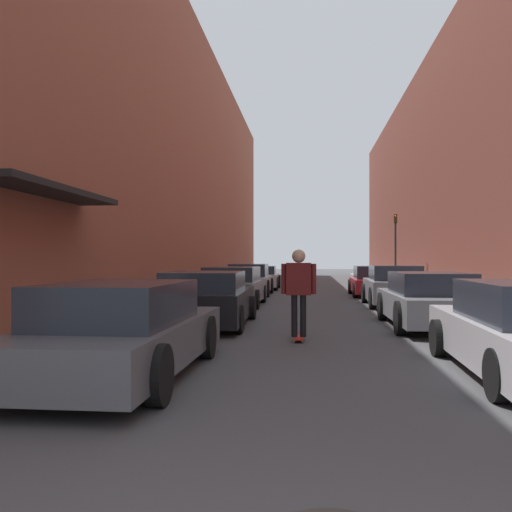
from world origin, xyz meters
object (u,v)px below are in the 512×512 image
parked_car_left_2 (233,287)px  skateboarder (299,284)px  parked_car_left_3 (249,280)px  parked_car_left_4 (259,278)px  parked_car_right_3 (375,282)px  parked_car_right_1 (429,300)px  traffic_light (395,243)px  parked_car_right_2 (394,286)px  parked_car_left_0 (123,331)px  parked_car_left_1 (206,299)px

parked_car_left_2 → skateboarder: skateboarder is taller
parked_car_left_3 → parked_car_left_4: parked_car_left_3 is taller
parked_car_right_3 → skateboarder: bearing=-102.6°
parked_car_right_1 → parked_car_right_3: size_ratio=1.09×
traffic_light → parked_car_right_2: bearing=-98.7°
parked_car_left_2 → parked_car_left_3: bearing=90.1°
parked_car_left_0 → traffic_light: size_ratio=1.31×
parked_car_left_2 → skateboarder: bearing=-73.4°
parked_car_left_2 → parked_car_right_3: 7.49m
parked_car_right_3 → skateboarder: (-2.95, -13.20, 0.48)m
parked_car_left_3 → parked_car_left_4: bearing=90.0°
parked_car_right_1 → parked_car_left_0: bearing=-131.1°
parked_car_left_3 → parked_car_right_1: (5.30, -10.85, -0.02)m
parked_car_left_4 → parked_car_left_0: bearing=-89.8°
parked_car_left_3 → parked_car_right_2: (5.37, -5.03, 0.01)m
parked_car_right_2 → traffic_light: size_ratio=1.15×
parked_car_left_4 → parked_car_right_1: 16.36m
parked_car_left_1 → parked_car_right_3: size_ratio=1.08×
parked_car_left_4 → parked_car_right_3: 7.05m
parked_car_left_1 → skateboarder: 3.21m
parked_car_right_3 → parked_car_left_0: bearing=-107.3°
parked_car_left_0 → skateboarder: 4.32m
parked_car_left_3 → parked_car_left_4: (-0.00, 4.63, -0.06)m
parked_car_left_1 → parked_car_left_4: bearing=90.5°
parked_car_left_0 → parked_car_left_1: bearing=89.5°
skateboarder → parked_car_right_1: bearing=38.7°
parked_car_left_0 → parked_car_right_1: parked_car_left_0 is taller
parked_car_right_1 → skateboarder: skateboarder is taller
traffic_light → parked_car_right_3: bearing=-108.5°
parked_car_left_2 → parked_car_left_3: size_ratio=1.13×
parked_car_left_3 → traffic_light: size_ratio=1.08×
parked_car_left_4 → parked_car_right_3: parked_car_right_3 is taller
parked_car_left_3 → traffic_light: (6.83, 4.51, 1.72)m
parked_car_left_1 → traffic_light: traffic_light is taller
parked_car_left_1 → parked_car_left_3: (-0.13, 10.95, 0.03)m
skateboarder → traffic_light: 18.31m
parked_car_right_2 → traffic_light: (1.46, 9.55, 1.71)m
parked_car_left_3 → parked_car_left_1: bearing=-89.3°
parked_car_left_2 → parked_car_right_1: bearing=-46.4°
parked_car_left_0 → traffic_light: traffic_light is taller
parked_car_right_1 → traffic_light: size_ratio=1.27×
parked_car_left_0 → parked_car_left_1: 5.88m
parked_car_right_1 → parked_car_right_3: (0.02, 10.85, -0.02)m
parked_car_left_4 → parked_car_right_2: 11.05m
parked_car_left_1 → parked_car_left_2: parked_car_left_2 is taller
parked_car_left_4 → traffic_light: size_ratio=1.10×
parked_car_left_2 → parked_car_left_4: (-0.01, 9.91, -0.04)m
parked_car_right_2 → parked_car_right_3: size_ratio=0.98×
parked_car_left_1 → parked_car_right_3: 12.11m
traffic_light → parked_car_right_1: bearing=-95.7°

